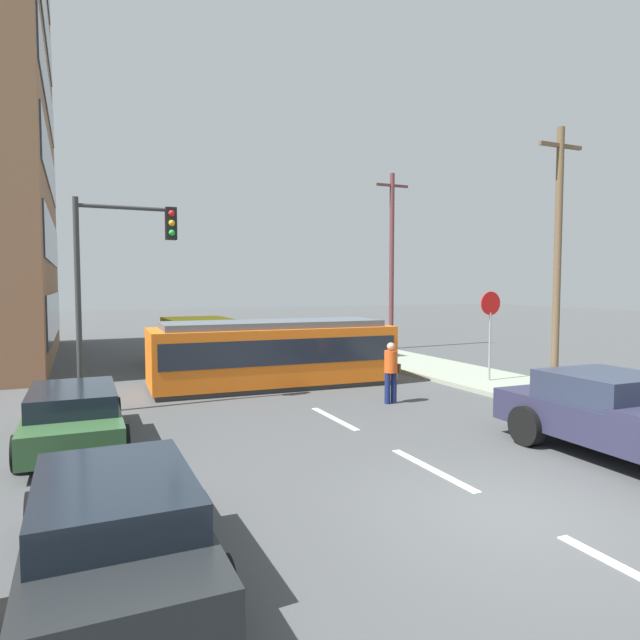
% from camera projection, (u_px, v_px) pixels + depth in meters
% --- Properties ---
extents(ground_plane, '(120.00, 120.00, 0.00)m').
position_uv_depth(ground_plane, '(279.00, 390.00, 16.85)').
color(ground_plane, '#47494B').
extents(sidewalk_curb_right, '(3.20, 36.00, 0.14)m').
position_uv_depth(sidewalk_curb_right, '(544.00, 393.00, 15.95)').
color(sidewalk_curb_right, gray).
rests_on(sidewalk_curb_right, ground).
extents(lane_stripe_1, '(0.16, 2.40, 0.01)m').
position_uv_depth(lane_stripe_1, '(432.00, 469.00, 9.56)').
color(lane_stripe_1, silver).
rests_on(lane_stripe_1, ground).
extents(lane_stripe_2, '(0.16, 2.40, 0.01)m').
position_uv_depth(lane_stripe_2, '(334.00, 418.00, 13.21)').
color(lane_stripe_2, silver).
rests_on(lane_stripe_2, ground).
extents(lane_stripe_3, '(0.16, 2.40, 0.01)m').
position_uv_depth(lane_stripe_3, '(225.00, 362.00, 22.95)').
color(lane_stripe_3, silver).
rests_on(lane_stripe_3, ground).
extents(lane_stripe_4, '(0.16, 2.40, 0.01)m').
position_uv_depth(lane_stripe_4, '(197.00, 347.00, 28.42)').
color(lane_stripe_4, silver).
rests_on(lane_stripe_4, ground).
extents(streetcar_tram, '(7.73, 2.82, 2.09)m').
position_uv_depth(streetcar_tram, '(273.00, 352.00, 17.43)').
color(streetcar_tram, orange).
rests_on(streetcar_tram, ground).
extents(city_bus, '(2.69, 5.90, 1.85)m').
position_uv_depth(city_bus, '(205.00, 340.00, 21.63)').
color(city_bus, '#D9BE0A').
rests_on(city_bus, ground).
extents(pedestrian_crossing, '(0.50, 0.36, 1.67)m').
position_uv_depth(pedestrian_crossing, '(391.00, 369.00, 14.87)').
color(pedestrian_crossing, navy).
rests_on(pedestrian_crossing, ground).
extents(pickup_truck_parked, '(2.33, 5.03, 1.55)m').
position_uv_depth(pickup_truck_parked, '(629.00, 418.00, 10.01)').
color(pickup_truck_parked, '#292943').
rests_on(pickup_truck_parked, ground).
extents(parked_sedan_near, '(1.94, 4.30, 1.19)m').
position_uv_depth(parked_sedan_near, '(115.00, 523.00, 5.97)').
color(parked_sedan_near, black).
rests_on(parked_sedan_near, ground).
extents(parked_sedan_mid, '(1.96, 4.48, 1.19)m').
position_uv_depth(parked_sedan_mid, '(73.00, 415.00, 10.97)').
color(parked_sedan_mid, '#315831').
rests_on(parked_sedan_mid, ground).
extents(stop_sign, '(0.76, 0.07, 2.88)m').
position_uv_depth(stop_sign, '(490.00, 317.00, 17.64)').
color(stop_sign, gray).
rests_on(stop_sign, sidewalk_curb_right).
extents(traffic_light_mast, '(2.48, 0.33, 5.38)m').
position_uv_depth(traffic_light_mast, '(117.00, 265.00, 13.79)').
color(traffic_light_mast, '#333333').
rests_on(traffic_light_mast, ground).
extents(utility_pole_near, '(1.80, 0.24, 8.39)m').
position_uv_depth(utility_pole_near, '(558.00, 250.00, 18.10)').
color(utility_pole_near, brown).
rests_on(utility_pole_near, ground).
extents(utility_pole_mid, '(1.80, 0.24, 8.81)m').
position_uv_depth(utility_pole_mid, '(392.00, 258.00, 27.54)').
color(utility_pole_mid, brown).
rests_on(utility_pole_mid, ground).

